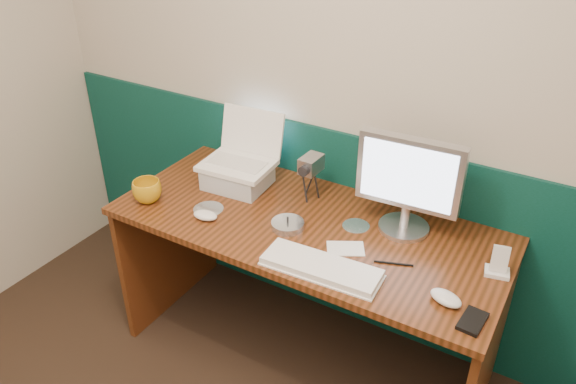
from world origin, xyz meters
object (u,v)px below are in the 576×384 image
Objects in this scene: desk at (305,293)px; camcorder at (311,177)px; mug at (147,191)px; laptop at (236,142)px; monitor at (409,186)px; keyboard at (321,268)px.

camcorder is at bearing 114.40° from desk.
camcorder is at bearing 32.48° from mug.
laptop reaches higher than desk.
camcorder is (-0.08, 0.17, 0.48)m from desk.
mug is (-0.67, -0.20, 0.42)m from desk.
camcorder reaches higher than desk.
laptop reaches higher than camcorder.
monitor is 1.09m from mug.
camcorder is (-0.43, 0.02, -0.09)m from monitor.
laptop is at bearing 50.25° from mug.
mug is (-1.02, -0.36, -0.15)m from monitor.
mug is at bearing -163.83° from monitor.
mug reaches higher than desk.
keyboard is 3.46× the size of mug.
desk is at bearing -18.50° from laptop.
laptop is 0.77m from monitor.
monitor is (0.77, 0.05, -0.02)m from laptop.
monitor is at bearing 19.26° from mug.
camcorder is (0.33, 0.07, -0.11)m from laptop.
keyboard is 0.86m from mug.
mug is 0.58× the size of camcorder.
desk is 0.50m from keyboard.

